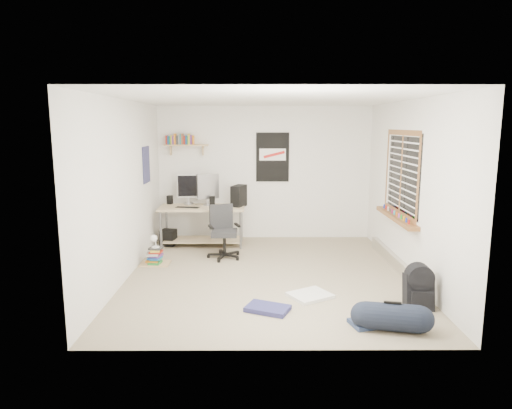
{
  "coord_description": "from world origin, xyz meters",
  "views": [
    {
      "loc": [
        -0.2,
        -6.35,
        2.15
      ],
      "look_at": [
        -0.17,
        0.18,
        1.01
      ],
      "focal_mm": 32.0,
      "sensor_mm": 36.0,
      "label": 1
    }
  ],
  "objects_px": {
    "desk": "(202,225)",
    "book_stack": "(155,255)",
    "office_chair": "(224,229)",
    "backpack": "(418,292)",
    "duffel_bag": "(392,318)"
  },
  "relations": [
    {
      "from": "book_stack",
      "to": "desk",
      "type": "bearing_deg",
      "value": 61.49
    },
    {
      "from": "desk",
      "to": "backpack",
      "type": "distance_m",
      "value": 4.08
    },
    {
      "from": "office_chair",
      "to": "book_stack",
      "type": "height_order",
      "value": "office_chair"
    },
    {
      "from": "book_stack",
      "to": "duffel_bag",
      "type": "bearing_deg",
      "value": -37.96
    },
    {
      "from": "office_chair",
      "to": "duffel_bag",
      "type": "bearing_deg",
      "value": -73.31
    },
    {
      "from": "desk",
      "to": "office_chair",
      "type": "bearing_deg",
      "value": -52.7
    },
    {
      "from": "desk",
      "to": "duffel_bag",
      "type": "distance_m",
      "value": 4.24
    },
    {
      "from": "duffel_bag",
      "to": "office_chair",
      "type": "bearing_deg",
      "value": 137.8
    },
    {
      "from": "backpack",
      "to": "duffel_bag",
      "type": "xyz_separation_m",
      "value": [
        -0.49,
        -0.6,
        -0.06
      ]
    },
    {
      "from": "desk",
      "to": "book_stack",
      "type": "relative_size",
      "value": 3.61
    },
    {
      "from": "office_chair",
      "to": "backpack",
      "type": "xyz_separation_m",
      "value": [
        2.43,
        -2.09,
        -0.29
      ]
    },
    {
      "from": "backpack",
      "to": "duffel_bag",
      "type": "relative_size",
      "value": 0.75
    },
    {
      "from": "office_chair",
      "to": "duffel_bag",
      "type": "height_order",
      "value": "office_chair"
    },
    {
      "from": "office_chair",
      "to": "duffel_bag",
      "type": "distance_m",
      "value": 3.34
    },
    {
      "from": "office_chair",
      "to": "duffel_bag",
      "type": "xyz_separation_m",
      "value": [
        1.94,
        -2.69,
        -0.35
      ]
    }
  ]
}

